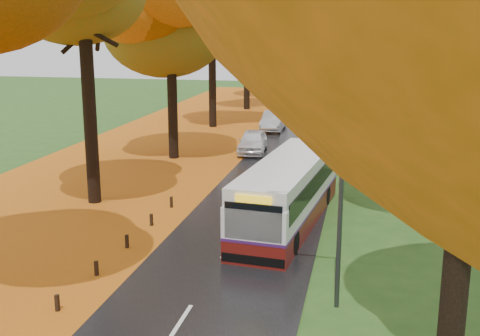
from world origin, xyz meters
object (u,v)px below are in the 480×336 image
(car_white, at_px, (253,142))
(car_dark, at_px, (293,104))
(bus, at_px, (288,190))
(streetlamp_near, at_px, (333,150))
(streetlamp_far, at_px, (361,61))
(streetlamp_mid, at_px, (355,81))
(car_silver, at_px, (274,121))

(car_white, xyz_separation_m, car_dark, (0.13, 20.11, -0.07))
(bus, distance_m, car_white, 14.29)
(streetlamp_near, distance_m, bus, 8.28)
(streetlamp_far, xyz_separation_m, bus, (-2.17, -36.71, -3.28))
(car_dark, bearing_deg, streetlamp_mid, -80.12)
(car_white, distance_m, car_silver, 8.76)
(streetlamp_near, height_order, car_silver, streetlamp_near)
(streetlamp_near, height_order, bus, streetlamp_near)
(bus, bearing_deg, car_white, 113.00)
(car_white, bearing_deg, car_dark, 84.38)
(streetlamp_near, bearing_deg, streetlamp_far, 90.00)
(streetlamp_far, relative_size, car_dark, 1.76)
(streetlamp_far, relative_size, car_silver, 1.78)
(car_white, bearing_deg, streetlamp_mid, 4.19)
(streetlamp_far, distance_m, car_white, 24.21)
(bus, xyz_separation_m, car_dark, (-4.00, 33.77, -0.74))
(streetlamp_far, xyz_separation_m, car_dark, (-6.17, -2.94, -4.01))
(streetlamp_mid, distance_m, car_dark, 20.43)
(car_silver, bearing_deg, streetlamp_mid, -50.47)
(car_white, height_order, car_silver, car_silver)
(streetlamp_far, height_order, car_dark, streetlamp_far)
(streetlamp_mid, relative_size, car_white, 1.87)
(bus, relative_size, car_white, 2.41)
(bus, xyz_separation_m, car_white, (-4.13, 13.66, -0.67))
(streetlamp_mid, bearing_deg, bus, -98.38)
(car_silver, height_order, car_dark, car_silver)
(streetlamp_near, distance_m, streetlamp_mid, 22.00)
(streetlamp_mid, xyz_separation_m, car_dark, (-6.17, 19.06, -4.01))
(streetlamp_near, bearing_deg, car_dark, 98.54)
(streetlamp_near, relative_size, car_silver, 1.78)
(car_silver, distance_m, car_dark, 11.34)
(bus, bearing_deg, car_silver, 106.61)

